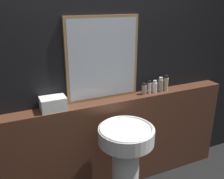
{
  "coord_description": "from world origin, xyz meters",
  "views": [
    {
      "loc": [
        -0.85,
        -0.65,
        1.91
      ],
      "look_at": [
        0.04,
        1.29,
        1.13
      ],
      "focal_mm": 40.0,
      "sensor_mm": 36.0,
      "label": 1
    }
  ],
  "objects_px": {
    "mirror": "(103,59)",
    "body_wash_bottle": "(160,85)",
    "towel_stack": "(53,104)",
    "lotion_bottle": "(155,87)",
    "pedestal_sink": "(126,159)",
    "conditioner_bottle": "(149,87)",
    "shampoo_bottle": "(144,89)",
    "hand_soap_bottle": "(166,83)"
  },
  "relations": [
    {
      "from": "towel_stack",
      "to": "lotion_bottle",
      "type": "relative_size",
      "value": 1.69
    },
    {
      "from": "conditioner_bottle",
      "to": "body_wash_bottle",
      "type": "xyz_separation_m",
      "value": [
        0.13,
        0.0,
        0.01
      ]
    },
    {
      "from": "hand_soap_bottle",
      "to": "conditioner_bottle",
      "type": "bearing_deg",
      "value": -180.0
    },
    {
      "from": "towel_stack",
      "to": "conditioner_bottle",
      "type": "xyz_separation_m",
      "value": [
        0.98,
        0.0,
        0.0
      ]
    },
    {
      "from": "shampoo_bottle",
      "to": "body_wash_bottle",
      "type": "relative_size",
      "value": 0.76
    },
    {
      "from": "pedestal_sink",
      "to": "conditioner_bottle",
      "type": "bearing_deg",
      "value": 39.48
    },
    {
      "from": "conditioner_bottle",
      "to": "body_wash_bottle",
      "type": "bearing_deg",
      "value": 0.0
    },
    {
      "from": "lotion_bottle",
      "to": "shampoo_bottle",
      "type": "bearing_deg",
      "value": 180.0
    },
    {
      "from": "lotion_bottle",
      "to": "body_wash_bottle",
      "type": "relative_size",
      "value": 0.84
    },
    {
      "from": "towel_stack",
      "to": "shampoo_bottle",
      "type": "xyz_separation_m",
      "value": [
        0.92,
        0.0,
        -0.0
      ]
    },
    {
      "from": "pedestal_sink",
      "to": "shampoo_bottle",
      "type": "xyz_separation_m",
      "value": [
        0.4,
        0.38,
        0.47
      ]
    },
    {
      "from": "mirror",
      "to": "lotion_bottle",
      "type": "bearing_deg",
      "value": -6.86
    },
    {
      "from": "towel_stack",
      "to": "shampoo_bottle",
      "type": "bearing_deg",
      "value": 0.0
    },
    {
      "from": "conditioner_bottle",
      "to": "hand_soap_bottle",
      "type": "xyz_separation_m",
      "value": [
        0.2,
        0.0,
        0.01
      ]
    },
    {
      "from": "towel_stack",
      "to": "body_wash_bottle",
      "type": "relative_size",
      "value": 1.42
    },
    {
      "from": "mirror",
      "to": "lotion_bottle",
      "type": "height_order",
      "value": "mirror"
    },
    {
      "from": "hand_soap_bottle",
      "to": "towel_stack",
      "type": "bearing_deg",
      "value": -180.0
    },
    {
      "from": "pedestal_sink",
      "to": "hand_soap_bottle",
      "type": "bearing_deg",
      "value": 29.73
    },
    {
      "from": "mirror",
      "to": "towel_stack",
      "type": "height_order",
      "value": "mirror"
    },
    {
      "from": "shampoo_bottle",
      "to": "mirror",
      "type": "bearing_deg",
      "value": 171.1
    },
    {
      "from": "towel_stack",
      "to": "shampoo_bottle",
      "type": "distance_m",
      "value": 0.92
    },
    {
      "from": "pedestal_sink",
      "to": "conditioner_bottle",
      "type": "xyz_separation_m",
      "value": [
        0.46,
        0.38,
        0.48
      ]
    },
    {
      "from": "pedestal_sink",
      "to": "mirror",
      "type": "bearing_deg",
      "value": 92.98
    },
    {
      "from": "shampoo_bottle",
      "to": "hand_soap_bottle",
      "type": "bearing_deg",
      "value": 0.0
    },
    {
      "from": "mirror",
      "to": "conditioner_bottle",
      "type": "relative_size",
      "value": 5.72
    },
    {
      "from": "mirror",
      "to": "body_wash_bottle",
      "type": "height_order",
      "value": "mirror"
    },
    {
      "from": "pedestal_sink",
      "to": "towel_stack",
      "type": "bearing_deg",
      "value": 144.12
    },
    {
      "from": "shampoo_bottle",
      "to": "lotion_bottle",
      "type": "bearing_deg",
      "value": 0.0
    },
    {
      "from": "shampoo_bottle",
      "to": "lotion_bottle",
      "type": "relative_size",
      "value": 0.91
    },
    {
      "from": "towel_stack",
      "to": "shampoo_bottle",
      "type": "relative_size",
      "value": 1.86
    },
    {
      "from": "lotion_bottle",
      "to": "body_wash_bottle",
      "type": "xyz_separation_m",
      "value": [
        0.07,
        0.0,
        0.01
      ]
    },
    {
      "from": "towel_stack",
      "to": "body_wash_bottle",
      "type": "height_order",
      "value": "body_wash_bottle"
    },
    {
      "from": "hand_soap_bottle",
      "to": "mirror",
      "type": "bearing_deg",
      "value": 174.53
    },
    {
      "from": "towel_stack",
      "to": "hand_soap_bottle",
      "type": "xyz_separation_m",
      "value": [
        1.19,
        0.0,
        0.02
      ]
    },
    {
      "from": "hand_soap_bottle",
      "to": "lotion_bottle",
      "type": "bearing_deg",
      "value": -180.0
    },
    {
      "from": "mirror",
      "to": "body_wash_bottle",
      "type": "distance_m",
      "value": 0.7
    },
    {
      "from": "mirror",
      "to": "lotion_bottle",
      "type": "distance_m",
      "value": 0.64
    },
    {
      "from": "shampoo_bottle",
      "to": "hand_soap_bottle",
      "type": "relative_size",
      "value": 0.7
    },
    {
      "from": "lotion_bottle",
      "to": "hand_soap_bottle",
      "type": "height_order",
      "value": "hand_soap_bottle"
    },
    {
      "from": "conditioner_bottle",
      "to": "hand_soap_bottle",
      "type": "bearing_deg",
      "value": 0.0
    },
    {
      "from": "lotion_bottle",
      "to": "hand_soap_bottle",
      "type": "relative_size",
      "value": 0.77
    },
    {
      "from": "pedestal_sink",
      "to": "towel_stack",
      "type": "height_order",
      "value": "towel_stack"
    }
  ]
}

